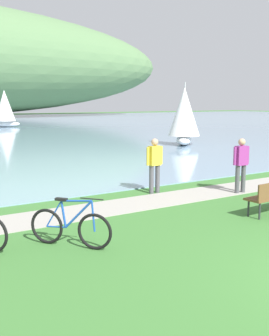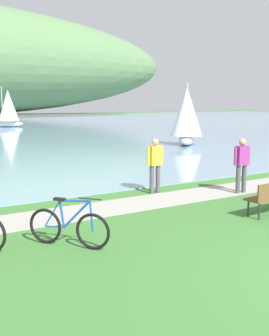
{
  "view_description": "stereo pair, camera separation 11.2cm",
  "coord_description": "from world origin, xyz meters",
  "px_view_note": "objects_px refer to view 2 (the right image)",
  "views": [
    {
      "loc": [
        -6.54,
        -2.93,
        2.82
      ],
      "look_at": [
        -0.46,
        6.66,
        1.0
      ],
      "focal_mm": 44.16,
      "sensor_mm": 36.0,
      "label": 1
    },
    {
      "loc": [
        -6.44,
        -2.99,
        2.82
      ],
      "look_at": [
        -0.46,
        6.66,
        1.0
      ],
      "focal_mm": 44.16,
      "sensor_mm": 36.0,
      "label": 2
    }
  ],
  "objects_px": {
    "bicycle_leaning_near_bench": "(69,227)",
    "person_at_shoreline": "(155,162)",
    "sailboat_nearest_to_shore": "(8,108)",
    "person_on_the_grass": "(242,162)",
    "sailboat_toward_hillside": "(187,116)"
  },
  "relations": [
    {
      "from": "bicycle_leaning_near_bench",
      "to": "sailboat_toward_hillside",
      "type": "bearing_deg",
      "value": 44.44
    },
    {
      "from": "person_on_the_grass",
      "to": "sailboat_toward_hillside",
      "type": "distance_m",
      "value": 14.3
    },
    {
      "from": "person_at_shoreline",
      "to": "sailboat_nearest_to_shore",
      "type": "height_order",
      "value": "sailboat_nearest_to_shore"
    },
    {
      "from": "bicycle_leaning_near_bench",
      "to": "sailboat_nearest_to_shore",
      "type": "height_order",
      "value": "sailboat_nearest_to_shore"
    },
    {
      "from": "person_at_shoreline",
      "to": "sailboat_toward_hillside",
      "type": "distance_m",
      "value": 14.56
    },
    {
      "from": "person_at_shoreline",
      "to": "sailboat_toward_hillside",
      "type": "xyz_separation_m",
      "value": [
        9.85,
        10.68,
        0.97
      ]
    },
    {
      "from": "person_on_the_grass",
      "to": "sailboat_nearest_to_shore",
      "type": "height_order",
      "value": "sailboat_nearest_to_shore"
    },
    {
      "from": "bicycle_leaning_near_bench",
      "to": "person_at_shoreline",
      "type": "height_order",
      "value": "person_at_shoreline"
    },
    {
      "from": "bicycle_leaning_near_bench",
      "to": "sailboat_nearest_to_shore",
      "type": "relative_size",
      "value": 0.32
    },
    {
      "from": "bicycle_leaning_near_bench",
      "to": "sailboat_toward_hillside",
      "type": "xyz_separation_m",
      "value": [
        14.03,
        13.76,
        1.55
      ]
    },
    {
      "from": "bicycle_leaning_near_bench",
      "to": "person_at_shoreline",
      "type": "relative_size",
      "value": 0.83
    },
    {
      "from": "bicycle_leaning_near_bench",
      "to": "person_at_shoreline",
      "type": "bearing_deg",
      "value": 36.41
    },
    {
      "from": "person_at_shoreline",
      "to": "sailboat_toward_hillside",
      "type": "bearing_deg",
      "value": 47.3
    },
    {
      "from": "sailboat_nearest_to_shore",
      "to": "sailboat_toward_hillside",
      "type": "bearing_deg",
      "value": -80.13
    },
    {
      "from": "sailboat_nearest_to_shore",
      "to": "bicycle_leaning_near_bench",
      "type": "bearing_deg",
      "value": -103.44
    }
  ]
}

